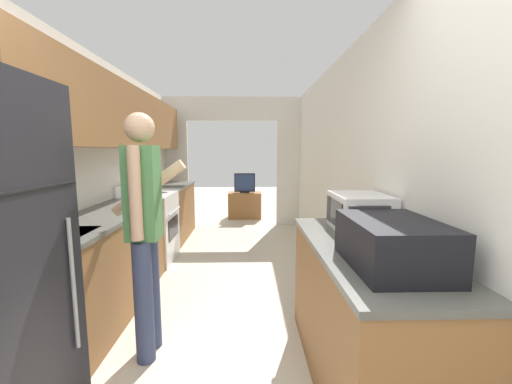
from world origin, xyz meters
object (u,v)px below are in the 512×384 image
object	(u,v)px
microwave	(360,212)
tv_cabinet	(245,205)
suitcase	(392,243)
range_oven	(150,227)
person	(144,229)
television	(245,183)

from	to	relation	value
microwave	tv_cabinet	distance (m)	4.77
suitcase	microwave	world-z (taller)	microwave
range_oven	suitcase	distance (m)	3.40
person	television	size ratio (longest dim) A/B	3.83
microwave	tv_cabinet	bearing A→B (deg)	100.85
person	suitcase	world-z (taller)	person
range_oven	microwave	xyz separation A→B (m)	(2.13, -1.94, 0.58)
range_oven	person	size ratio (longest dim) A/B	0.60
television	tv_cabinet	bearing A→B (deg)	90.00
microwave	tv_cabinet	world-z (taller)	microwave
person	suitcase	distance (m)	1.59
range_oven	tv_cabinet	distance (m)	2.97
tv_cabinet	television	world-z (taller)	television
person	microwave	world-z (taller)	person
range_oven	television	world-z (taller)	range_oven
suitcase	tv_cabinet	xyz separation A→B (m)	(-0.79, 5.35, -0.74)
suitcase	tv_cabinet	distance (m)	5.46
suitcase	television	bearing A→B (deg)	98.49
range_oven	tv_cabinet	size ratio (longest dim) A/B	1.46
range_oven	person	distance (m)	2.13
person	television	xyz separation A→B (m)	(0.65, 4.63, -0.16)
range_oven	tv_cabinet	xyz separation A→B (m)	(1.24, 2.69, -0.17)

